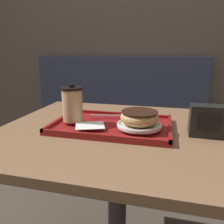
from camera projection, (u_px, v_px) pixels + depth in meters
wall_behind at (147, 31)px, 1.77m from camera, size 8.00×0.05×2.40m
booth_bench at (114, 140)px, 1.84m from camera, size 1.44×0.44×1.00m
cafe_table at (117, 168)px, 0.91m from camera, size 0.93×0.79×0.74m
serving_tray at (112, 126)px, 0.87m from camera, size 0.46×0.30×0.02m
napkin_paper at (90, 125)px, 0.82m from camera, size 0.13×0.12×0.00m
coffee_cup_front at (72, 104)px, 0.87m from camera, size 0.08×0.08×0.15m
plate_with_chocolate_donut at (139, 125)px, 0.81m from camera, size 0.17×0.17×0.01m
donut_chocolate_glazed at (139, 117)px, 0.80m from camera, size 0.14×0.14×0.04m
spoon at (118, 115)px, 0.95m from camera, size 0.17×0.05×0.01m
napkin_dispenser at (207, 121)px, 0.77m from camera, size 0.12×0.07×0.11m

